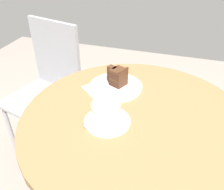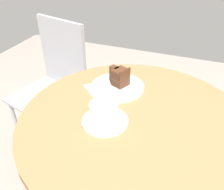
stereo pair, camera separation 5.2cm
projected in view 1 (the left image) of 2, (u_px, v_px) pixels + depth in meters
name	position (u px, v px, depth m)	size (l,w,h in m)	color
cafe_table	(134.00, 137.00, 0.95)	(0.87, 0.87, 0.71)	olive
saucer	(107.00, 121.00, 0.86)	(0.17, 0.17, 0.01)	white
coffee_cup	(106.00, 111.00, 0.85)	(0.14, 0.10, 0.06)	white
teaspoon	(94.00, 127.00, 0.82)	(0.03, 0.11, 0.00)	silver
cake_plate	(116.00, 87.00, 1.05)	(0.23, 0.23, 0.01)	white
cake_slice	(118.00, 77.00, 1.04)	(0.08, 0.10, 0.08)	#422619
fork	(107.00, 81.00, 1.08)	(0.15, 0.06, 0.00)	silver
napkin	(104.00, 90.00, 1.04)	(0.21, 0.21, 0.00)	beige
cafe_chair	(49.00, 82.00, 1.47)	(0.46, 0.46, 0.88)	#9E9EA3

